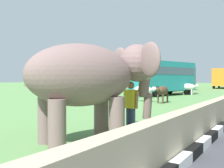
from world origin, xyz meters
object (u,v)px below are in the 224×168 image
Objects in this scene: bus_teal at (164,76)px; bus_orange at (223,77)px; person_handler at (131,105)px; cow_far at (188,87)px; bus_red at (174,76)px; cow_near at (143,90)px; elephant at (94,76)px; cow_mid at (163,91)px.

bus_orange is at bearing -3.65° from bus_teal.
cow_far is (20.60, 4.13, -0.06)m from person_handler.
person_handler is 0.17× the size of bus_red.
bus_orange is at bearing -0.14° from cow_near.
cow_near is (12.13, 4.25, -0.94)m from elephant.
bus_teal is at bearing 20.75° from cow_mid.
bus_teal and bus_orange have the same top height.
bus_orange is (25.55, -1.63, 0.00)m from bus_teal.
person_handler is (1.41, -0.41, -0.89)m from elephant.
cow_far is (1.77, -2.09, -1.21)m from bus_teal.
cow_far is at bearing -3.13° from cow_near.
bus_red is (31.12, 8.38, 0.27)m from elephant.
bus_orange reaches higher than cow_mid.
elephant is 12.30m from cow_mid.
person_handler is at bearing -161.75° from bus_teal.
cow_mid and cow_far have the same top height.
person_handler is at bearing -163.52° from bus_red.
bus_red is 19.48m from cow_near.
elephant is at bearing -167.46° from cow_mid.
elephant is 2.11× the size of cow_far.
person_handler reaches higher than cow_mid.
cow_mid is (11.97, 2.66, -0.94)m from elephant.
cow_near is (-19.00, -4.12, -1.21)m from bus_red.
bus_red reaches higher than cow_mid.
bus_teal reaches higher than cow_near.
bus_teal is at bearing 15.98° from elephant.
bus_red reaches higher than person_handler.
person_handler is 44.64m from bus_orange.
person_handler is 0.18× the size of bus_orange.
bus_orange is 4.92× the size of cow_mid.
cow_mid is at bearing -163.39° from bus_red.
bus_red is 15.27m from bus_orange.
bus_teal is (20.25, 5.80, 0.27)m from elephant.
bus_red is 20.02m from cow_mid.
elephant is 45.99m from bus_orange.
cow_near is (10.71, 4.67, -0.06)m from person_handler.
person_handler reaches higher than cow_far.
bus_red and bus_orange have the same top height.
person_handler is 0.19× the size of bus_teal.
bus_orange is at bearing -15.99° from bus_red.
cow_near is at bearing 84.56° from cow_mid.
bus_red is at bearing 15.06° from elephant.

